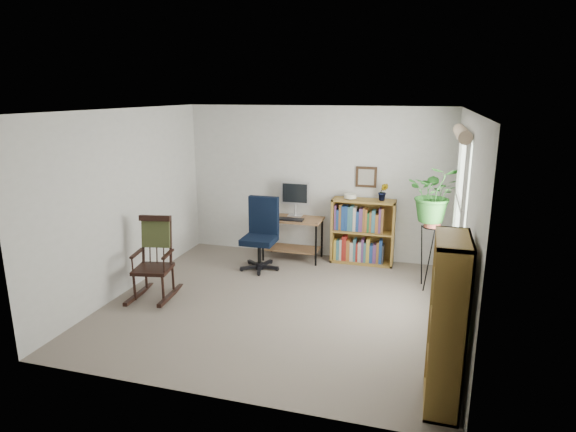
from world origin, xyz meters
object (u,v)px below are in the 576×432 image
(rocking_chair, at_px, (152,258))
(office_chair, at_px, (259,234))
(desk, at_px, (293,239))
(low_bookshelf, at_px, (363,232))
(tall_bookshelf, at_px, (447,323))

(rocking_chair, bearing_deg, office_chair, 43.26)
(desk, relative_size, rocking_chair, 0.87)
(desk, xyz_separation_m, rocking_chair, (-1.33, -1.95, 0.20))
(low_bookshelf, relative_size, tall_bookshelf, 0.68)
(rocking_chair, relative_size, low_bookshelf, 1.06)
(desk, height_order, rocking_chair, rocking_chair)
(tall_bookshelf, bearing_deg, office_chair, 134.54)
(desk, bearing_deg, rocking_chair, -124.22)
(office_chair, bearing_deg, tall_bookshelf, -44.71)
(desk, relative_size, tall_bookshelf, 0.63)
(tall_bookshelf, bearing_deg, low_bookshelf, 108.63)
(low_bookshelf, xyz_separation_m, tall_bookshelf, (1.12, -3.33, 0.24))
(desk, bearing_deg, office_chair, -120.42)
(low_bookshelf, distance_m, tall_bookshelf, 3.53)
(desk, relative_size, office_chair, 0.85)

